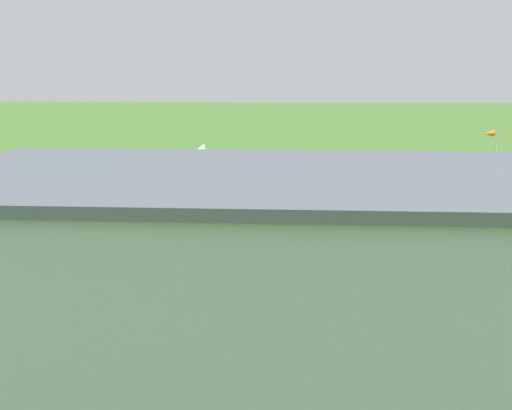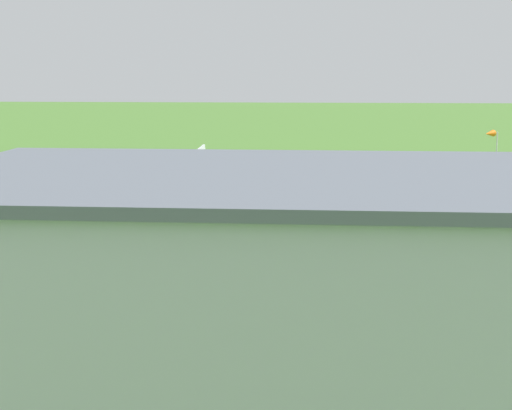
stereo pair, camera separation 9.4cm
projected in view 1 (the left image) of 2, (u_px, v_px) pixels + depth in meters
The scene contains 8 objects.
ground_plane at pixel (308, 219), 56.45m from camera, with size 400.00×400.00×0.00m, color #47752D.
hangar at pixel (354, 287), 25.21m from camera, with size 27.60×13.81×7.55m.
biplane at pixel (218, 172), 51.20m from camera, with size 9.28×7.18×3.80m.
car_silver at pixel (178, 259), 41.12m from camera, with size 2.18×4.06×1.61m.
car_white at pixel (58, 269), 38.98m from camera, with size 2.21×4.72×1.61m.
person_by_parked_cars at pixel (497, 272), 38.61m from camera, with size 0.48×0.48×1.57m.
person_near_hangar_door at pixel (452, 259), 41.35m from camera, with size 0.46×0.46×1.56m.
windsock at pixel (490, 137), 68.65m from camera, with size 1.42×1.36×5.46m.
Camera 1 is at (-0.08, 55.55, 10.79)m, focal length 54.19 mm.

